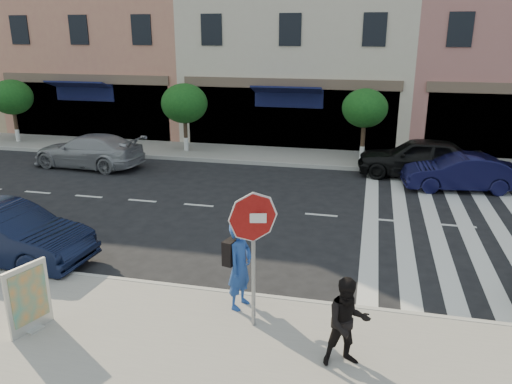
# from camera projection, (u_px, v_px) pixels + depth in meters

# --- Properties ---
(ground) EXTENTS (120.00, 120.00, 0.00)m
(ground) POSITION_uv_depth(u_px,v_px,m) (222.00, 264.00, 12.15)
(ground) COLOR black
(ground) RESTS_ON ground
(sidewalk_near) EXTENTS (60.00, 4.50, 0.15)m
(sidewalk_near) POSITION_uv_depth(u_px,v_px,m) (159.00, 354.00, 8.66)
(sidewalk_near) COLOR gray
(sidewalk_near) RESTS_ON ground
(sidewalk_far) EXTENTS (60.00, 3.00, 0.15)m
(sidewalk_far) POSITION_uv_depth(u_px,v_px,m) (293.00, 157.00, 22.33)
(sidewalk_far) COLOR gray
(sidewalk_far) RESTS_ON ground
(building_west_mid) EXTENTS (10.00, 9.00, 14.00)m
(building_west_mid) POSITION_uv_depth(u_px,v_px,m) (120.00, 2.00, 28.15)
(building_west_mid) COLOR tan
(building_west_mid) RESTS_ON ground
(building_centre) EXTENTS (11.00, 9.00, 11.00)m
(building_centre) POSITION_uv_depth(u_px,v_px,m) (304.00, 30.00, 26.33)
(building_centre) COLOR beige
(building_centre) RESTS_ON ground
(street_tree_wa) EXTENTS (2.00, 2.00, 3.05)m
(street_tree_wa) POSITION_uv_depth(u_px,v_px,m) (12.00, 97.00, 24.49)
(street_tree_wa) COLOR #473323
(street_tree_wa) RESTS_ON sidewalk_far
(street_tree_wb) EXTENTS (2.10, 2.10, 3.06)m
(street_tree_wb) POSITION_uv_depth(u_px,v_px,m) (184.00, 104.00, 22.54)
(street_tree_wb) COLOR #473323
(street_tree_wb) RESTS_ON sidewalk_far
(street_tree_c) EXTENTS (1.90, 1.90, 3.04)m
(street_tree_c) POSITION_uv_depth(u_px,v_px,m) (365.00, 109.00, 20.79)
(street_tree_c) COLOR #473323
(street_tree_c) RESTS_ON sidewalk_far
(stop_sign) EXTENTS (0.91, 0.24, 2.63)m
(stop_sign) POSITION_uv_depth(u_px,v_px,m) (253.00, 231.00, 8.79)
(stop_sign) COLOR gray
(stop_sign) RESTS_ON sidewalk_near
(photographer) EXTENTS (0.59, 0.74, 1.78)m
(photographer) POSITION_uv_depth(u_px,v_px,m) (240.00, 266.00, 9.76)
(photographer) COLOR navy
(photographer) RESTS_ON sidewalk_near
(walker) EXTENTS (0.91, 0.82, 1.55)m
(walker) POSITION_uv_depth(u_px,v_px,m) (347.00, 323.00, 8.06)
(walker) COLOR black
(walker) RESTS_ON sidewalk_near
(poster_board) EXTENTS (0.38, 0.83, 1.31)m
(poster_board) POSITION_uv_depth(u_px,v_px,m) (29.00, 299.00, 9.03)
(poster_board) COLOR beige
(poster_board) RESTS_ON sidewalk_near
(car_near_mid) EXTENTS (4.42, 1.82, 1.42)m
(car_near_mid) POSITION_uv_depth(u_px,v_px,m) (6.00, 234.00, 12.13)
(car_near_mid) COLOR black
(car_near_mid) RESTS_ON ground
(car_far_left) EXTENTS (4.86, 2.31, 1.37)m
(car_far_left) POSITION_uv_depth(u_px,v_px,m) (88.00, 151.00, 20.75)
(car_far_left) COLOR gray
(car_far_left) RESTS_ON ground
(car_far_mid) EXTENTS (4.71, 2.13, 1.57)m
(car_far_mid) POSITION_uv_depth(u_px,v_px,m) (419.00, 158.00, 19.22)
(car_far_mid) COLOR black
(car_far_mid) RESTS_ON ground
(car_far_right) EXTENTS (4.05, 1.84, 1.29)m
(car_far_right) POSITION_uv_depth(u_px,v_px,m) (460.00, 172.00, 17.71)
(car_far_right) COLOR black
(car_far_right) RESTS_ON ground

